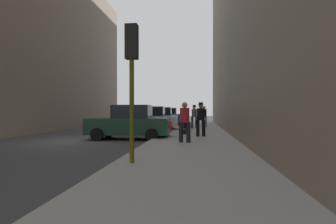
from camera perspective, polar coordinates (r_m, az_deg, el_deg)
name	(u,v)px	position (r m, az deg, el deg)	size (l,w,h in m)	color
ground_plane	(71,141)	(13.83, -20.33, -5.93)	(120.00, 120.00, 0.00)	#38383A
sidewalk	(193,141)	(12.35, 5.52, -6.32)	(4.00, 40.00, 0.15)	gray
parked_dark_green_sedan	(129,123)	(13.87, -8.39, -2.38)	(4.24, 2.14, 1.79)	#193828
parked_silver_sedan	(149,119)	(19.25, -4.14, -1.61)	(4.25, 2.16, 1.79)	#B7BABF
parked_blue_sedan	(159,117)	(24.30, -1.90, -1.20)	(4.27, 2.18, 1.79)	navy
parked_gray_coupe	(167,116)	(30.06, -0.26, -0.90)	(4.25, 2.15, 1.79)	slate
fire_hydrant	(170,126)	(16.62, 0.43, -3.14)	(0.42, 0.22, 0.70)	red
traffic_light	(132,63)	(7.02, -7.89, 10.59)	(0.32, 0.32, 3.60)	#514C0F
pedestrian_with_beanie	(194,115)	(20.23, 5.74, -0.70)	(0.51, 0.43, 1.78)	#333338
pedestrian_in_jeans	(204,115)	(21.21, 7.85, -0.74)	(0.53, 0.48, 1.71)	#728CB2
pedestrian_in_red_jacket	(185,120)	(11.18, 3.65, -1.73)	(0.52, 0.44, 1.71)	black
pedestrian_with_fedora	(201,118)	(13.80, 7.15, -1.20)	(0.53, 0.50, 1.78)	black
rolling_suitcase	(186,124)	(19.73, 3.99, -2.60)	(0.43, 0.60, 1.04)	black
duffel_bag	(183,132)	(15.05, 3.37, -4.29)	(0.32, 0.44, 0.28)	black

